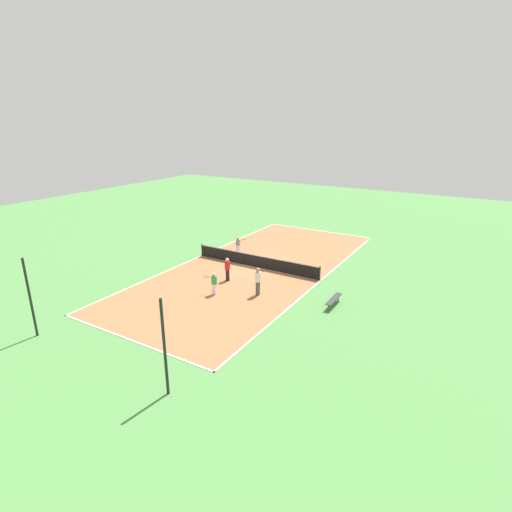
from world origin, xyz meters
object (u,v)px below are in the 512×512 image
object	(u,v)px
player_coach_red	(227,268)
tennis_ball_left_sideline	(186,274)
tennis_ball_far_baseline	(334,253)
player_near_white	(258,279)
tennis_ball_midcourt	(254,264)
bench	(334,299)
fence_post_back_right	(30,298)
tennis_net	(256,261)
player_far_green	(214,282)
fence_post_back_left	(165,348)
tennis_ball_near_net	(255,283)
player_baseline_gray	(238,244)

from	to	relation	value
player_coach_red	tennis_ball_left_sideline	xyz separation A→B (m)	(3.26, 0.57, -0.89)
tennis_ball_far_baseline	player_near_white	bearing A→B (deg)	83.74
player_coach_red	tennis_ball_midcourt	size ratio (longest dim) A/B	23.84
bench	tennis_ball_midcourt	xyz separation A→B (m)	(7.74, -3.69, -0.34)
tennis_ball_midcourt	fence_post_back_right	world-z (taller)	fence_post_back_right
tennis_net	player_far_green	distance (m)	5.60
tennis_ball_left_sideline	fence_post_back_left	bearing A→B (deg)	127.42
tennis_ball_far_baseline	tennis_ball_midcourt	distance (m)	7.07
player_coach_red	fence_post_back_left	world-z (taller)	fence_post_back_left
tennis_ball_left_sideline	tennis_ball_near_net	bearing A→B (deg)	-169.27
player_far_green	tennis_ball_near_net	bearing A→B (deg)	-123.72
player_baseline_gray	tennis_ball_left_sideline	bearing A→B (deg)	-167.44
player_coach_red	player_baseline_gray	distance (m)	5.85
fence_post_back_right	tennis_ball_far_baseline	bearing A→B (deg)	-112.09
tennis_ball_left_sideline	tennis_ball_far_baseline	world-z (taller)	same
player_coach_red	fence_post_back_right	size ratio (longest dim) A/B	0.39
tennis_ball_near_net	fence_post_back_right	distance (m)	13.19
player_coach_red	tennis_ball_near_net	size ratio (longest dim) A/B	23.84
bench	player_baseline_gray	distance (m)	11.47
tennis_net	player_coach_red	world-z (taller)	player_coach_red
tennis_ball_left_sideline	fence_post_back_right	distance (m)	10.77
tennis_ball_midcourt	bench	bearing A→B (deg)	154.52
tennis_net	fence_post_back_left	world-z (taller)	fence_post_back_left
player_baseline_gray	tennis_ball_far_baseline	bearing A→B (deg)	-39.30
tennis_net	tennis_ball_near_net	distance (m)	3.30
tennis_ball_midcourt	tennis_net	bearing A→B (deg)	133.14
player_coach_red	player_baseline_gray	bearing A→B (deg)	-99.65
player_baseline_gray	fence_post_back_right	distance (m)	16.47
tennis_ball_far_baseline	tennis_ball_near_net	size ratio (longest dim) A/B	1.00
fence_post_back_right	tennis_ball_midcourt	bearing A→B (deg)	-105.25
player_baseline_gray	player_far_green	xyz separation A→B (m)	(-3.18, 7.58, -0.00)
player_near_white	tennis_ball_left_sideline	distance (m)	6.38
tennis_net	tennis_ball_far_baseline	distance (m)	7.22
tennis_ball_midcourt	fence_post_back_left	xyz separation A→B (m)	(-4.90, 14.81, 2.05)
tennis_ball_midcourt	tennis_ball_far_baseline	bearing A→B (deg)	-127.08
player_near_white	tennis_ball_left_sideline	world-z (taller)	player_near_white
tennis_ball_left_sideline	fence_post_back_right	size ratio (longest dim) A/B	0.02
tennis_net	bench	bearing A→B (deg)	156.16
player_near_white	fence_post_back_right	bearing A→B (deg)	137.37
bench	fence_post_back_left	bearing A→B (deg)	-14.29
player_far_green	tennis_ball_midcourt	distance (m)	6.14
player_baseline_gray	fence_post_back_left	world-z (taller)	fence_post_back_left
bench	fence_post_back_left	distance (m)	11.61
player_near_white	player_baseline_gray	xyz separation A→B (m)	(5.59, -6.26, -0.24)
player_far_green	tennis_ball_left_sideline	distance (m)	4.32
fence_post_back_left	tennis_net	bearing A→B (deg)	-72.71
tennis_ball_left_sideline	fence_post_back_right	xyz separation A→B (m)	(0.88, 10.53, 2.05)
tennis_ball_far_baseline	tennis_ball_midcourt	xyz separation A→B (m)	(4.26, 5.64, 0.00)
player_near_white	tennis_ball_far_baseline	distance (m)	10.48
tennis_net	player_coach_red	bearing A→B (deg)	84.31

